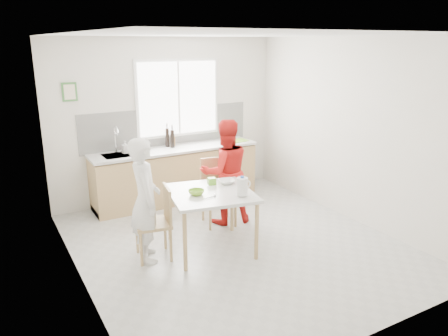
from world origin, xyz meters
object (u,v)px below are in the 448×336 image
object	(u,v)px
bowl_green	(196,192)
milk_jug	(242,186)
person_white	(145,200)
chair_far	(217,188)
wine_bottle_a	(167,137)
chair_left	(158,219)
bowl_white	(227,182)
wine_bottle_b	(172,139)
dining_table	(211,198)
person_red	(225,172)

from	to	relation	value
bowl_green	milk_jug	world-z (taller)	milk_jug
person_white	chair_far	bearing A→B (deg)	-55.00
milk_jug	wine_bottle_a	world-z (taller)	wine_bottle_a
person_white	chair_left	bearing A→B (deg)	-90.00
chair_left	bowl_green	size ratio (longest dim) A/B	4.63
bowl_green	bowl_white	bearing A→B (deg)	19.79
bowl_green	chair_far	bearing A→B (deg)	46.63
wine_bottle_b	chair_left	bearing A→B (deg)	-118.45
bowl_white	person_white	bearing A→B (deg)	-178.66
chair_far	bowl_white	xyz separation A→B (m)	(-0.16, -0.55, 0.28)
bowl_white	wine_bottle_b	bearing A→B (deg)	90.61
dining_table	person_red	xyz separation A→B (m)	(0.61, 0.69, 0.07)
dining_table	bowl_white	size ratio (longest dim) A/B	5.60
chair_far	person_white	world-z (taller)	person_white
bowl_white	chair_far	bearing A→B (deg)	73.84
bowl_green	bowl_white	size ratio (longest dim) A/B	0.92
person_white	person_red	bearing A→B (deg)	-58.32
wine_bottle_a	dining_table	bearing A→B (deg)	-97.53
wine_bottle_a	wine_bottle_b	size ratio (longest dim) A/B	1.07
person_red	wine_bottle_a	xyz separation A→B (m)	(-0.34, 1.36, 0.30)
chair_far	wine_bottle_b	distance (m)	1.35
person_red	bowl_green	size ratio (longest dim) A/B	7.89
person_white	dining_table	bearing A→B (deg)	-90.00
person_red	bowl_green	world-z (taller)	person_red
milk_jug	wine_bottle_b	distance (m)	2.30
dining_table	wine_bottle_a	distance (m)	2.10
bowl_green	milk_jug	xyz separation A→B (m)	(0.47, -0.33, 0.10)
chair_left	bowl_white	world-z (taller)	chair_left
chair_left	bowl_white	bearing A→B (deg)	104.30
bowl_green	wine_bottle_a	size ratio (longest dim) A/B	0.62
milk_jug	chair_far	bearing A→B (deg)	88.63
chair_left	chair_far	xyz separation A→B (m)	(1.17, 0.61, 0.03)
dining_table	chair_far	size ratio (longest dim) A/B	1.24
bowl_green	wine_bottle_a	world-z (taller)	wine_bottle_a
person_white	wine_bottle_b	xyz separation A→B (m)	(1.13, 1.80, 0.29)
person_red	bowl_white	distance (m)	0.57
dining_table	chair_left	distance (m)	0.71
dining_table	bowl_green	xyz separation A→B (m)	(-0.21, -0.01, 0.11)
wine_bottle_b	person_red	bearing A→B (deg)	-77.27
person_white	milk_jug	size ratio (longest dim) A/B	6.44
chair_left	person_red	size ratio (longest dim) A/B	0.59
bowl_green	wine_bottle_b	xyz separation A→B (m)	(0.53, 1.97, 0.25)
chair_left	bowl_white	size ratio (longest dim) A/B	4.25
person_white	person_red	world-z (taller)	person_red
wine_bottle_b	chair_far	bearing A→B (deg)	-81.65
person_white	person_red	distance (m)	1.52
dining_table	bowl_white	bearing A→B (deg)	28.63
chair_far	bowl_green	size ratio (longest dim) A/B	4.92
dining_table	chair_far	xyz separation A→B (m)	(0.50, 0.74, -0.17)
dining_table	chair_left	bearing A→B (deg)	168.82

